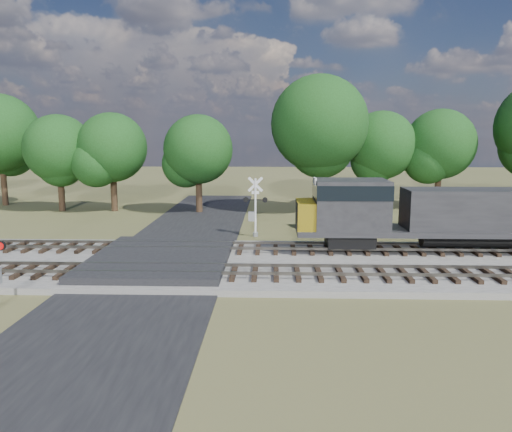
{
  "coord_description": "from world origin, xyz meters",
  "views": [
    {
      "loc": [
        5.8,
        -24.7,
        6.84
      ],
      "look_at": [
        4.92,
        2.0,
        2.43
      ],
      "focal_mm": 35.0,
      "sensor_mm": 36.0,
      "label": 1
    }
  ],
  "objects": [
    {
      "name": "treeline",
      "position": [
        9.51,
        20.16,
        6.58
      ],
      "size": [
        83.64,
        11.64,
        11.83
      ],
      "color": "black",
      "rests_on": "ground"
    },
    {
      "name": "crossing_signal_far",
      "position": [
        4.59,
        8.21,
        1.68
      ],
      "size": [
        1.63,
        0.35,
        4.04
      ],
      "rotation": [
        0.0,
        0.0,
        3.1
      ],
      "color": "silver",
      "rests_on": "ground"
    },
    {
      "name": "ground",
      "position": [
        0.0,
        0.0,
        0.0
      ],
      "size": [
        160.0,
        160.0,
        0.0
      ],
      "primitive_type": "plane",
      "color": "#4A4C28",
      "rests_on": "ground"
    },
    {
      "name": "equipment_shed",
      "position": [
        11.42,
        10.26,
        1.37
      ],
      "size": [
        5.14,
        5.14,
        2.7
      ],
      "rotation": [
        0.0,
        0.0,
        0.38
      ],
      "color": "#46281E",
      "rests_on": "ground"
    },
    {
      "name": "track_far",
      "position": [
        3.12,
        3.0,
        0.41
      ],
      "size": [
        140.0,
        2.6,
        0.33
      ],
      "color": "black",
      "rests_on": "ballast_bed"
    },
    {
      "name": "crossing_panel",
      "position": [
        0.0,
        0.5,
        0.32
      ],
      "size": [
        7.0,
        9.0,
        0.62
      ],
      "primitive_type": "cube",
      "color": "#262628",
      "rests_on": "ground"
    },
    {
      "name": "ballast_bed",
      "position": [
        10.0,
        0.5,
        0.15
      ],
      "size": [
        140.0,
        10.0,
        0.3
      ],
      "primitive_type": "cube",
      "color": "gray",
      "rests_on": "ground"
    },
    {
      "name": "track_near",
      "position": [
        3.12,
        -2.0,
        0.41
      ],
      "size": [
        140.0,
        2.6,
        0.33
      ],
      "color": "black",
      "rests_on": "ballast_bed"
    },
    {
      "name": "road",
      "position": [
        0.0,
        0.0,
        0.04
      ],
      "size": [
        7.0,
        60.0,
        0.08
      ],
      "primitive_type": "cube",
      "color": "black",
      "rests_on": "ground"
    }
  ]
}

